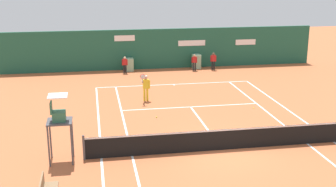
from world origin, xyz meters
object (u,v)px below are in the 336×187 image
(tennis_ball_mid_court, at_px, (254,108))
(ball_kid_right_post, at_px, (194,61))
(umpire_chair, at_px, (59,119))
(tennis_ball_by_sideline, at_px, (157,117))
(ball_kid_left_post, at_px, (125,64))
(player_on_baseline, at_px, (146,86))
(ball_kid_centre_post, at_px, (213,60))

(tennis_ball_mid_court, bearing_deg, ball_kid_right_post, 96.21)
(umpire_chair, xyz_separation_m, tennis_ball_mid_court, (10.41, 5.47, -1.83))
(ball_kid_right_post, relative_size, tennis_ball_by_sideline, 19.09)
(ball_kid_left_post, distance_m, tennis_ball_mid_court, 12.11)
(ball_kid_left_post, bearing_deg, umpire_chair, 80.26)
(player_on_baseline, distance_m, ball_kid_right_post, 8.95)
(player_on_baseline, relative_size, tennis_ball_mid_court, 26.36)
(ball_kid_centre_post, height_order, tennis_ball_by_sideline, ball_kid_centre_post)
(ball_kid_centre_post, bearing_deg, ball_kid_right_post, 8.14)
(ball_kid_left_post, xyz_separation_m, ball_kid_right_post, (5.43, 0.00, -0.01))
(player_on_baseline, bearing_deg, ball_kid_left_post, -83.02)
(ball_kid_centre_post, bearing_deg, ball_kid_left_post, 8.14)
(ball_kid_left_post, height_order, tennis_ball_by_sideline, ball_kid_left_post)
(ball_kid_left_post, bearing_deg, tennis_ball_mid_court, 126.90)
(player_on_baseline, distance_m, tennis_ball_by_sideline, 3.36)
(tennis_ball_by_sideline, xyz_separation_m, tennis_ball_mid_court, (5.72, 0.63, 0.00))
(tennis_ball_mid_court, bearing_deg, ball_kid_left_post, 122.73)
(umpire_chair, height_order, ball_kid_left_post, umpire_chair)
(ball_kid_centre_post, bearing_deg, umpire_chair, 63.42)
(ball_kid_right_post, height_order, tennis_ball_mid_court, ball_kid_right_post)
(ball_kid_left_post, bearing_deg, player_on_baseline, 99.09)
(umpire_chair, xyz_separation_m, ball_kid_centre_post, (10.84, 15.64, -1.06))
(ball_kid_centre_post, distance_m, tennis_ball_by_sideline, 12.45)
(tennis_ball_by_sideline, distance_m, tennis_ball_mid_court, 5.75)
(player_on_baseline, bearing_deg, tennis_ball_by_sideline, 95.00)
(player_on_baseline, bearing_deg, ball_kid_right_post, -120.21)
(player_on_baseline, height_order, tennis_ball_mid_court, player_on_baseline)
(ball_kid_left_post, distance_m, tennis_ball_by_sideline, 10.85)
(ball_kid_centre_post, xyz_separation_m, ball_kid_right_post, (-1.54, 0.00, -0.05))
(player_on_baseline, relative_size, ball_kid_centre_post, 1.29)
(ball_kid_left_post, bearing_deg, tennis_ball_by_sideline, 98.50)
(ball_kid_right_post, bearing_deg, tennis_ball_by_sideline, 76.49)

